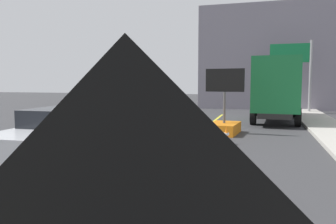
# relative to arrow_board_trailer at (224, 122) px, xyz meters

# --- Properties ---
(arrow_board_trailer) EXTENTS (1.60, 1.91, 2.70)m
(arrow_board_trailer) POSITION_rel_arrow_board_trailer_xyz_m (0.00, 0.00, 0.00)
(arrow_board_trailer) COLOR orange
(arrow_board_trailer) RESTS_ON ground
(box_truck) EXTENTS (2.66, 7.08, 3.36)m
(box_truck) POSITION_rel_arrow_board_trailer_xyz_m (2.22, 5.19, 1.33)
(box_truck) COLOR black
(box_truck) RESTS_ON ground
(pickup_car) EXTENTS (2.23, 4.78, 1.38)m
(pickup_car) POSITION_rel_arrow_board_trailer_xyz_m (-4.10, -5.42, 0.22)
(pickup_car) COLOR silver
(pickup_car) RESTS_ON ground
(highway_guide_sign) EXTENTS (2.79, 0.18, 5.00)m
(highway_guide_sign) POSITION_rel_arrow_board_trailer_xyz_m (3.82, 10.76, 2.94)
(highway_guide_sign) COLOR gray
(highway_guide_sign) RESTS_ON ground
(far_building_block) EXTENTS (14.33, 8.82, 8.21)m
(far_building_block) POSITION_rel_arrow_board_trailer_xyz_m (3.58, 17.10, 3.62)
(far_building_block) COLOR slate
(far_building_block) RESTS_ON ground
(traffic_cone_mid_lane) EXTENTS (0.36, 0.36, 0.68)m
(traffic_cone_mid_lane) POSITION_rel_arrow_board_trailer_xyz_m (0.39, -8.14, -0.15)
(traffic_cone_mid_lane) COLOR black
(traffic_cone_mid_lane) RESTS_ON ground
(traffic_cone_far_lane) EXTENTS (0.36, 0.36, 0.58)m
(traffic_cone_far_lane) POSITION_rel_arrow_board_trailer_xyz_m (0.24, -5.33, -0.19)
(traffic_cone_far_lane) COLOR black
(traffic_cone_far_lane) RESTS_ON ground
(traffic_cone_curbside) EXTENTS (0.36, 0.36, 0.64)m
(traffic_cone_curbside) POSITION_rel_arrow_board_trailer_xyz_m (0.34, -2.35, -0.17)
(traffic_cone_curbside) COLOR black
(traffic_cone_curbside) RESTS_ON ground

